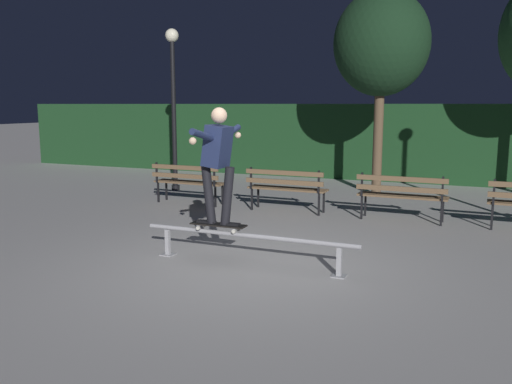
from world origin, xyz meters
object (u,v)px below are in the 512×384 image
object	(u,v)px
park_bench_leftmost	(188,179)
tree_behind_benches	(381,44)
skateboard	(218,225)
lamp_post_left	(173,89)
grind_rail	(248,240)
park_bench_left_center	(286,185)
skateboarder	(218,156)
park_bench_right_center	(402,193)

from	to	relation	value
park_bench_leftmost	tree_behind_benches	world-z (taller)	tree_behind_benches
skateboard	lamp_post_left	bearing A→B (deg)	126.62
grind_rail	tree_behind_benches	size ratio (longest dim) A/B	0.65
grind_rail	skateboard	size ratio (longest dim) A/B	3.87
park_bench_left_center	skateboard	bearing A→B (deg)	-85.33
skateboarder	park_bench_leftmost	xyz separation A→B (m)	(-2.51, 3.52, -0.91)
skateboard	park_bench_left_center	distance (m)	3.53
park_bench_right_center	park_bench_left_center	bearing A→B (deg)	180.00
grind_rail	skateboarder	distance (m)	1.18
park_bench_right_center	park_bench_leftmost	bearing A→B (deg)	180.00
grind_rail	skateboarder	world-z (taller)	skateboarder
lamp_post_left	park_bench_left_center	bearing A→B (deg)	-23.92
tree_behind_benches	lamp_post_left	bearing A→B (deg)	-166.03
tree_behind_benches	lamp_post_left	size ratio (longest dim) A/B	1.19
grind_rail	park_bench_left_center	distance (m)	3.60
park_bench_right_center	grind_rail	bearing A→B (deg)	-113.17
skateboarder	park_bench_left_center	world-z (taller)	skateboarder
skateboarder	park_bench_leftmost	bearing A→B (deg)	125.55
grind_rail	skateboarder	xyz separation A→B (m)	(-0.43, 0.00, 1.10)
park_bench_right_center	lamp_post_left	xyz separation A→B (m)	(-5.70, 1.54, 1.94)
grind_rail	lamp_post_left	size ratio (longest dim) A/B	0.77
park_bench_leftmost	park_bench_left_center	xyz separation A→B (m)	(2.22, 0.00, 0.00)
skateboard	park_bench_left_center	xyz separation A→B (m)	(-0.29, 3.52, 0.03)
park_bench_leftmost	park_bench_right_center	world-z (taller)	same
park_bench_right_center	lamp_post_left	world-z (taller)	lamp_post_left
lamp_post_left	park_bench_right_center	bearing A→B (deg)	-15.13
grind_rail	skateboard	bearing A→B (deg)	-180.00
grind_rail	park_bench_right_center	distance (m)	3.83
skateboard	park_bench_left_center	size ratio (longest dim) A/B	0.49
park_bench_leftmost	park_bench_right_center	xyz separation A→B (m)	(4.45, 0.00, 0.00)
park_bench_left_center	tree_behind_benches	size ratio (longest dim) A/B	0.34
grind_rail	park_bench_left_center	xyz separation A→B (m)	(-0.72, 3.52, 0.20)
park_bench_left_center	skateboarder	bearing A→B (deg)	-85.28
park_bench_left_center	park_bench_leftmost	bearing A→B (deg)	180.00
park_bench_left_center	park_bench_right_center	distance (m)	2.22
park_bench_leftmost	skateboard	bearing A→B (deg)	-54.48
park_bench_right_center	lamp_post_left	size ratio (longest dim) A/B	0.41
tree_behind_benches	park_bench_leftmost	bearing A→B (deg)	-142.17
grind_rail	park_bench_leftmost	size ratio (longest dim) A/B	1.88
park_bench_leftmost	park_bench_left_center	distance (m)	2.22
skateboard	tree_behind_benches	xyz separation A→B (m)	(1.00, 6.24, 2.94)
park_bench_right_center	lamp_post_left	distance (m)	6.21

